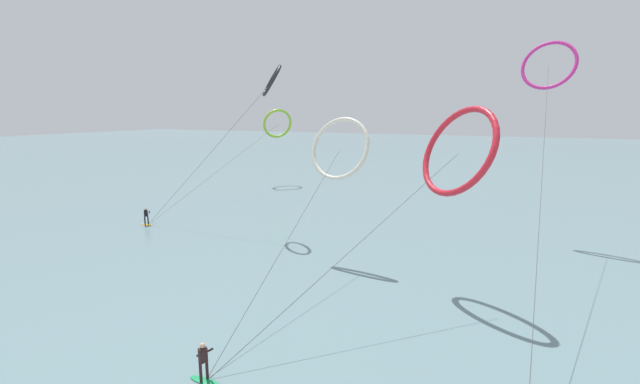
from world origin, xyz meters
TOP-DOWN VIEW (x-y plane):
  - sea_water at (0.00, 104.93)m, footprint 400.00×200.00m
  - surfer_emerald at (-1.33, 11.61)m, footprint 1.40×0.68m
  - surfer_amber at (-21.98, 28.05)m, footprint 1.40×0.72m
  - kite_charcoal at (-10.18, 32.13)m, footprint 13.49×5.90m
  - kite_crimson at (6.48, 24.71)m, footprint 10.71×15.95m
  - kite_ivory at (-1.88, 27.47)m, footprint 4.94×17.23m
  - kite_lime at (-22.34, 53.88)m, footprint 4.16×28.11m
  - kite_magenta at (11.65, 40.33)m, footprint 4.65×32.38m

SIDE VIEW (x-z plane):
  - sea_water at x=0.00m, z-range 0.00..0.08m
  - surfer_emerald at x=-1.33m, z-range -0.03..1.67m
  - surfer_amber at x=-21.98m, z-range -0.03..1.67m
  - kite_ivory at x=-1.88m, z-range 2.97..13.41m
  - kite_crimson at x=6.48m, z-range 2.97..14.14m
  - kite_lime at x=-22.34m, z-range 3.44..14.74m
  - kite_charcoal at x=-10.18m, z-range 6.00..20.87m
  - kite_magenta at x=11.65m, z-range 6.23..22.89m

